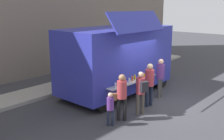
% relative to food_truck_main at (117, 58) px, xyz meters
% --- Properties ---
extents(ground_plane, '(60.00, 60.00, 0.00)m').
position_rel_food_truck_main_xyz_m(ground_plane, '(0.03, -1.91, -1.65)').
color(ground_plane, '#38383D').
extents(curb_strip, '(28.00, 1.60, 0.15)m').
position_rel_food_truck_main_xyz_m(curb_strip, '(-4.01, 2.62, -1.58)').
color(curb_strip, '#9E998E').
rests_on(curb_strip, ground).
extents(food_truck_main, '(5.56, 3.08, 3.77)m').
position_rel_food_truck_main_xyz_m(food_truck_main, '(0.00, 0.00, 0.00)').
color(food_truck_main, '#2D32A2').
rests_on(food_truck_main, ground).
extents(trash_bin, '(0.60, 0.60, 0.88)m').
position_rel_food_truck_main_xyz_m(trash_bin, '(4.09, 2.32, -1.21)').
color(trash_bin, '#2E5C38').
rests_on(trash_bin, ground).
extents(customer_front_ordering, '(0.58, 0.36, 1.76)m').
position_rel_food_truck_main_xyz_m(customer_front_ordering, '(-0.49, -2.07, -0.61)').
color(customer_front_ordering, '#1E253A').
rests_on(customer_front_ordering, ground).
extents(customer_mid_with_backpack, '(0.44, 0.54, 1.64)m').
position_rel_food_truck_main_xyz_m(customer_mid_with_backpack, '(-1.42, -2.32, -0.65)').
color(customer_mid_with_backpack, '#50483F').
rests_on(customer_mid_with_backpack, ground).
extents(customer_rear_waiting, '(0.47, 0.50, 1.69)m').
position_rel_food_truck_main_xyz_m(customer_rear_waiting, '(-2.30, -2.11, -0.65)').
color(customer_rear_waiting, black).
rests_on(customer_rear_waiting, ground).
extents(customer_extra_browsing, '(0.36, 0.35, 1.73)m').
position_rel_food_truck_main_xyz_m(customer_extra_browsing, '(0.80, -1.81, -0.62)').
color(customer_extra_browsing, '#484644').
rests_on(customer_extra_browsing, ground).
extents(child_near_queue, '(0.24, 0.24, 1.18)m').
position_rel_food_truck_main_xyz_m(child_near_queue, '(-2.89, -2.12, -0.95)').
color(child_near_queue, '#1E2438').
rests_on(child_near_queue, ground).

